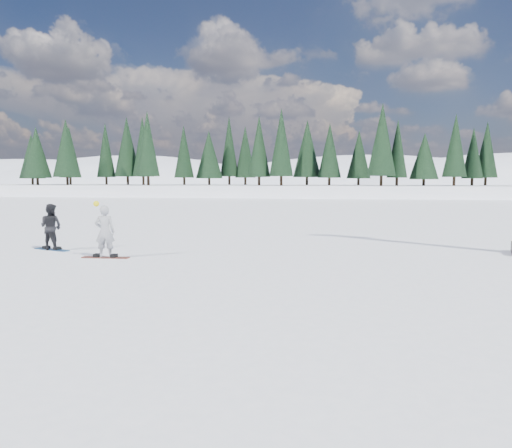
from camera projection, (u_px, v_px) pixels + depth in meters
The scene contains 6 objects.
ground at pixel (52, 262), 14.99m from camera, with size 420.00×420.00×0.00m, color white.
alpine_backdrop at pixel (287, 218), 204.06m from camera, with size 412.50×227.00×53.20m.
snowboarder_woman at pixel (105, 231), 15.61m from camera, with size 0.69×0.54×1.81m.
snowboarder_man at pixel (51, 227), 17.35m from camera, with size 0.79×0.61×1.62m, color black.
snowboard_woman at pixel (106, 257), 15.69m from camera, with size 1.50×0.28×0.03m, color maroon.
snowboard_man at pixel (52, 250), 17.43m from camera, with size 1.50×0.28×0.03m, color navy.
Camera 1 is at (8.44, -13.64, 2.51)m, focal length 35.00 mm.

